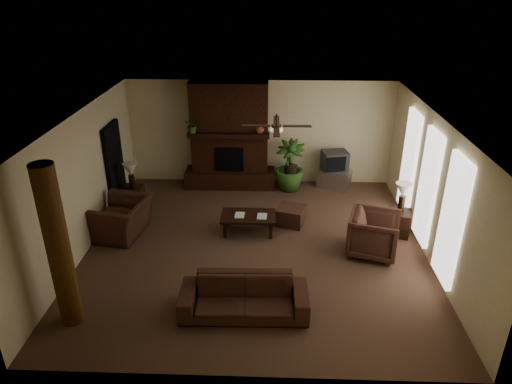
{
  "coord_description": "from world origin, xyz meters",
  "views": [
    {
      "loc": [
        0.32,
        -8.39,
        5.22
      ],
      "look_at": [
        0.0,
        0.4,
        1.1
      ],
      "focal_mm": 32.57,
      "sensor_mm": 36.0,
      "label": 1
    }
  ],
  "objects_px": {
    "ottoman": "(291,215)",
    "floor_vase": "(291,175)",
    "coffee_table": "(248,217)",
    "lamp_left": "(131,171)",
    "armchair_left": "(120,213)",
    "tv_stand": "(334,178)",
    "floor_plant": "(289,176)",
    "log_column": "(58,248)",
    "armchair_right": "(374,232)",
    "sofa": "(244,292)",
    "side_table_left": "(133,198)",
    "side_table_right": "(398,223)",
    "lamp_right": "(403,192)"
  },
  "relations": [
    {
      "from": "coffee_table",
      "to": "side_table_left",
      "type": "height_order",
      "value": "side_table_left"
    },
    {
      "from": "armchair_right",
      "to": "tv_stand",
      "type": "bearing_deg",
      "value": 23.47
    },
    {
      "from": "armchair_left",
      "to": "tv_stand",
      "type": "relative_size",
      "value": 1.44
    },
    {
      "from": "sofa",
      "to": "floor_vase",
      "type": "xyz_separation_m",
      "value": [
        0.93,
        4.99,
        0.01
      ]
    },
    {
      "from": "armchair_right",
      "to": "armchair_left",
      "type": "bearing_deg",
      "value": 100.24
    },
    {
      "from": "armchair_right",
      "to": "ottoman",
      "type": "relative_size",
      "value": 1.65
    },
    {
      "from": "coffee_table",
      "to": "tv_stand",
      "type": "relative_size",
      "value": 1.41
    },
    {
      "from": "ottoman",
      "to": "lamp_right",
      "type": "distance_m",
      "value": 2.53
    },
    {
      "from": "armchair_right",
      "to": "floor_plant",
      "type": "distance_m",
      "value": 3.52
    },
    {
      "from": "tv_stand",
      "to": "side_table_left",
      "type": "bearing_deg",
      "value": -142.28
    },
    {
      "from": "sofa",
      "to": "tv_stand",
      "type": "xyz_separation_m",
      "value": [
        2.11,
        5.23,
        -0.17
      ]
    },
    {
      "from": "side_table_left",
      "to": "coffee_table",
      "type": "bearing_deg",
      "value": -20.66
    },
    {
      "from": "lamp_left",
      "to": "side_table_right",
      "type": "height_order",
      "value": "lamp_left"
    },
    {
      "from": "tv_stand",
      "to": "floor_plant",
      "type": "bearing_deg",
      "value": -149.74
    },
    {
      "from": "ottoman",
      "to": "lamp_left",
      "type": "xyz_separation_m",
      "value": [
        -3.8,
        0.58,
        0.8
      ]
    },
    {
      "from": "tv_stand",
      "to": "floor_vase",
      "type": "xyz_separation_m",
      "value": [
        -1.18,
        -0.24,
        0.18
      ]
    },
    {
      "from": "ottoman",
      "to": "floor_vase",
      "type": "distance_m",
      "value": 1.84
    },
    {
      "from": "ottoman",
      "to": "floor_plant",
      "type": "xyz_separation_m",
      "value": [
        0.01,
        1.89,
        0.18
      ]
    },
    {
      "from": "coffee_table",
      "to": "lamp_left",
      "type": "height_order",
      "value": "lamp_left"
    },
    {
      "from": "armchair_left",
      "to": "armchair_right",
      "type": "distance_m",
      "value": 5.4
    },
    {
      "from": "side_table_left",
      "to": "lamp_right",
      "type": "distance_m",
      "value": 6.35
    },
    {
      "from": "tv_stand",
      "to": "floor_plant",
      "type": "xyz_separation_m",
      "value": [
        -1.22,
        -0.18,
        0.13
      ]
    },
    {
      "from": "armchair_left",
      "to": "side_table_right",
      "type": "height_order",
      "value": "armchair_left"
    },
    {
      "from": "log_column",
      "to": "ottoman",
      "type": "distance_m",
      "value": 5.24
    },
    {
      "from": "log_column",
      "to": "coffee_table",
      "type": "relative_size",
      "value": 2.33
    },
    {
      "from": "log_column",
      "to": "coffee_table",
      "type": "xyz_separation_m",
      "value": [
        2.77,
        3.03,
        -1.03
      ]
    },
    {
      "from": "armchair_right",
      "to": "coffee_table",
      "type": "bearing_deg",
      "value": 89.79
    },
    {
      "from": "lamp_left",
      "to": "armchair_right",
      "type": "bearing_deg",
      "value": -18.37
    },
    {
      "from": "coffee_table",
      "to": "lamp_right",
      "type": "bearing_deg",
      "value": 1.75
    },
    {
      "from": "sofa",
      "to": "tv_stand",
      "type": "bearing_deg",
      "value": 66.85
    },
    {
      "from": "log_column",
      "to": "armchair_right",
      "type": "distance_m",
      "value": 5.89
    },
    {
      "from": "armchair_left",
      "to": "floor_plant",
      "type": "bearing_deg",
      "value": 134.7
    },
    {
      "from": "log_column",
      "to": "sofa",
      "type": "distance_m",
      "value": 3.02
    },
    {
      "from": "armchair_right",
      "to": "lamp_right",
      "type": "height_order",
      "value": "lamp_right"
    },
    {
      "from": "floor_plant",
      "to": "coffee_table",
      "type": "bearing_deg",
      "value": -112.41
    },
    {
      "from": "coffee_table",
      "to": "floor_plant",
      "type": "bearing_deg",
      "value": 67.59
    },
    {
      "from": "side_table_left",
      "to": "side_table_right",
      "type": "relative_size",
      "value": 1.0
    },
    {
      "from": "ottoman",
      "to": "floor_vase",
      "type": "bearing_deg",
      "value": 88.39
    },
    {
      "from": "armchair_left",
      "to": "ottoman",
      "type": "height_order",
      "value": "armchair_left"
    },
    {
      "from": "log_column",
      "to": "ottoman",
      "type": "height_order",
      "value": "log_column"
    },
    {
      "from": "tv_stand",
      "to": "ottoman",
      "type": "bearing_deg",
      "value": -98.76
    },
    {
      "from": "log_column",
      "to": "floor_plant",
      "type": "xyz_separation_m",
      "value": [
        3.74,
        5.37,
        -1.02
      ]
    },
    {
      "from": "armchair_left",
      "to": "side_table_left",
      "type": "xyz_separation_m",
      "value": [
        -0.13,
        1.29,
        -0.26
      ]
    },
    {
      "from": "side_table_left",
      "to": "side_table_right",
      "type": "xyz_separation_m",
      "value": [
        6.21,
        -1.04,
        0.0
      ]
    },
    {
      "from": "armchair_left",
      "to": "tv_stand",
      "type": "distance_m",
      "value": 5.66
    },
    {
      "from": "floor_plant",
      "to": "lamp_right",
      "type": "xyz_separation_m",
      "value": [
        2.36,
        -2.24,
        0.62
      ]
    },
    {
      "from": "ottoman",
      "to": "floor_plant",
      "type": "height_order",
      "value": "floor_plant"
    },
    {
      "from": "armchair_right",
      "to": "ottoman",
      "type": "bearing_deg",
      "value": 69.53
    },
    {
      "from": "tv_stand",
      "to": "floor_vase",
      "type": "distance_m",
      "value": 1.22
    },
    {
      "from": "log_column",
      "to": "lamp_right",
      "type": "xyz_separation_m",
      "value": [
        6.1,
        3.13,
        -0.4
      ]
    }
  ]
}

